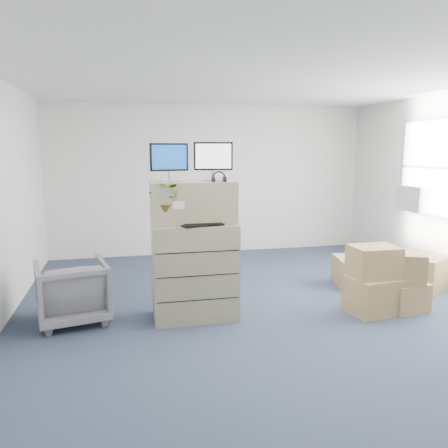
{
  "coord_description": "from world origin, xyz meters",
  "views": [
    {
      "loc": [
        -1.64,
        -4.65,
        1.96
      ],
      "look_at": [
        -0.47,
        0.4,
        1.08
      ],
      "focal_mm": 35.0,
      "sensor_mm": 36.0,
      "label": 1
    }
  ],
  "objects_px": {
    "potted_plant": "(166,206)",
    "office_chair": "(72,289)",
    "monitor_right": "(213,159)",
    "keyboard": "(202,225)",
    "monitor_left": "(169,160)",
    "water_bottle": "(204,211)",
    "filing_cabinet_lower": "(194,271)"
  },
  "relations": [
    {
      "from": "keyboard",
      "to": "water_bottle",
      "type": "relative_size",
      "value": 1.7
    },
    {
      "from": "monitor_left",
      "to": "monitor_right",
      "type": "bearing_deg",
      "value": -6.77
    },
    {
      "from": "monitor_left",
      "to": "water_bottle",
      "type": "distance_m",
      "value": 0.7
    },
    {
      "from": "water_bottle",
      "to": "potted_plant",
      "type": "bearing_deg",
      "value": -166.54
    },
    {
      "from": "monitor_left",
      "to": "keyboard",
      "type": "xyz_separation_m",
      "value": [
        0.33,
        -0.22,
        -0.71
      ]
    },
    {
      "from": "filing_cabinet_lower",
      "to": "water_bottle",
      "type": "height_order",
      "value": "water_bottle"
    },
    {
      "from": "monitor_left",
      "to": "water_bottle",
      "type": "height_order",
      "value": "monitor_left"
    },
    {
      "from": "filing_cabinet_lower",
      "to": "office_chair",
      "type": "xyz_separation_m",
      "value": [
        -1.39,
        0.17,
        -0.17
      ]
    },
    {
      "from": "monitor_left",
      "to": "office_chair",
      "type": "relative_size",
      "value": 0.56
    },
    {
      "from": "water_bottle",
      "to": "office_chair",
      "type": "bearing_deg",
      "value": 174.49
    },
    {
      "from": "filing_cabinet_lower",
      "to": "water_bottle",
      "type": "xyz_separation_m",
      "value": [
        0.12,
        0.02,
        0.7
      ]
    },
    {
      "from": "water_bottle",
      "to": "potted_plant",
      "type": "distance_m",
      "value": 0.46
    },
    {
      "from": "keyboard",
      "to": "office_chair",
      "type": "distance_m",
      "value": 1.67
    },
    {
      "from": "potted_plant",
      "to": "office_chair",
      "type": "distance_m",
      "value": 1.46
    },
    {
      "from": "filing_cabinet_lower",
      "to": "water_bottle",
      "type": "distance_m",
      "value": 0.71
    },
    {
      "from": "filing_cabinet_lower",
      "to": "keyboard",
      "type": "bearing_deg",
      "value": -67.18
    },
    {
      "from": "filing_cabinet_lower",
      "to": "monitor_left",
      "type": "xyz_separation_m",
      "value": [
        -0.26,
        0.05,
        1.29
      ]
    },
    {
      "from": "keyboard",
      "to": "office_chair",
      "type": "height_order",
      "value": "keyboard"
    },
    {
      "from": "monitor_right",
      "to": "potted_plant",
      "type": "distance_m",
      "value": 0.77
    },
    {
      "from": "monitor_left",
      "to": "keyboard",
      "type": "height_order",
      "value": "monitor_left"
    },
    {
      "from": "monitor_right",
      "to": "office_chair",
      "type": "height_order",
      "value": "monitor_right"
    },
    {
      "from": "keyboard",
      "to": "potted_plant",
      "type": "height_order",
      "value": "potted_plant"
    },
    {
      "from": "monitor_left",
      "to": "office_chair",
      "type": "distance_m",
      "value": 1.85
    },
    {
      "from": "water_bottle",
      "to": "potted_plant",
      "type": "xyz_separation_m",
      "value": [
        -0.44,
        -0.11,
        0.09
      ]
    },
    {
      "from": "keyboard",
      "to": "water_bottle",
      "type": "xyz_separation_m",
      "value": [
        0.06,
        0.19,
        0.13
      ]
    },
    {
      "from": "filing_cabinet_lower",
      "to": "keyboard",
      "type": "distance_m",
      "value": 0.6
    },
    {
      "from": "keyboard",
      "to": "office_chair",
      "type": "bearing_deg",
      "value": 152.74
    },
    {
      "from": "water_bottle",
      "to": "potted_plant",
      "type": "height_order",
      "value": "potted_plant"
    },
    {
      "from": "monitor_right",
      "to": "keyboard",
      "type": "height_order",
      "value": "monitor_right"
    },
    {
      "from": "office_chair",
      "to": "water_bottle",
      "type": "bearing_deg",
      "value": 162.37
    },
    {
      "from": "monitor_right",
      "to": "monitor_left",
      "type": "bearing_deg",
      "value": -173.98
    },
    {
      "from": "office_chair",
      "to": "monitor_left",
      "type": "bearing_deg",
      "value": 162.05
    }
  ]
}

